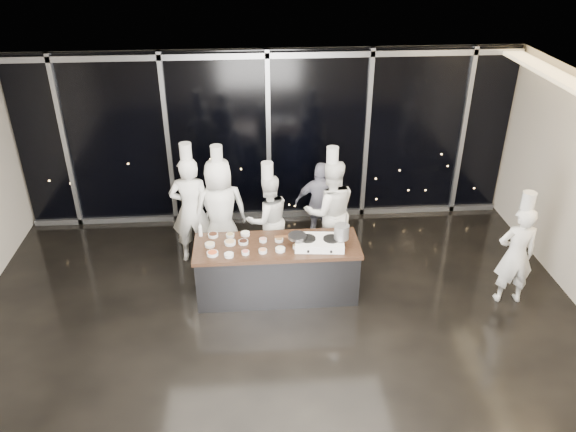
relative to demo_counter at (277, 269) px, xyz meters
name	(u,v)px	position (x,y,z in m)	size (l,w,h in m)	color
ground	(281,332)	(0.00, -0.90, -0.45)	(9.00, 9.00, 0.00)	black
room_shell	(294,189)	(0.18, -0.90, 1.79)	(9.02, 7.02, 3.21)	beige
window_wall	(268,139)	(0.00, 2.53, 1.14)	(8.90, 0.11, 3.20)	black
demo_counter	(277,269)	(0.00, 0.00, 0.00)	(2.46, 0.86, 0.90)	#35353A
stove	(319,242)	(0.62, -0.09, 0.51)	(0.75, 0.51, 0.14)	white
frying_pan	(297,236)	(0.29, -0.06, 0.61)	(0.48, 0.30, 0.05)	slate
stock_pot	(342,232)	(0.94, -0.12, 0.70)	(0.22, 0.22, 0.22)	#ADADAF
prep_bowls	(242,244)	(-0.52, 0.01, 0.47)	(1.41, 0.72, 0.05)	silver
squeeze_bottle	(200,230)	(-1.14, 0.34, 0.55)	(0.06, 0.06, 0.21)	white
chef_far_left	(191,209)	(-1.34, 1.11, 0.50)	(0.71, 0.49, 2.10)	white
chef_left	(220,211)	(-0.87, 1.08, 0.47)	(1.01, 0.78, 2.06)	white
chef_center	(268,219)	(-0.09, 0.98, 0.34)	(0.91, 0.81, 1.80)	white
guest	(321,206)	(0.84, 1.34, 0.35)	(1.01, 0.75, 1.60)	#141537
chef_right	(330,211)	(0.93, 0.95, 0.46)	(0.95, 0.77, 2.04)	white
chef_side	(516,254)	(3.50, -0.40, 0.37)	(0.60, 0.40, 1.83)	white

